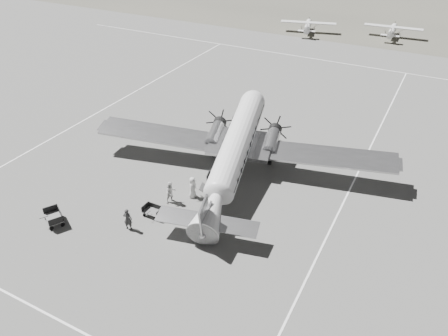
# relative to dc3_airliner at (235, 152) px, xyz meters

# --- Properties ---
(ground) EXTENTS (260.00, 260.00, 0.00)m
(ground) POSITION_rel_dc3_airliner_xyz_m (-2.29, -4.77, -2.68)
(ground) COLOR #61615F
(ground) RESTS_ON ground
(taxi_line_near) EXTENTS (60.00, 0.15, 0.01)m
(taxi_line_near) POSITION_rel_dc3_airliner_xyz_m (-2.29, -18.77, -2.67)
(taxi_line_near) COLOR white
(taxi_line_near) RESTS_ON ground
(taxi_line_right) EXTENTS (0.15, 80.00, 0.01)m
(taxi_line_right) POSITION_rel_dc3_airliner_xyz_m (9.71, -4.77, -2.67)
(taxi_line_right) COLOR white
(taxi_line_right) RESTS_ON ground
(taxi_line_left) EXTENTS (0.15, 60.00, 0.01)m
(taxi_line_left) POSITION_rel_dc3_airliner_xyz_m (-20.29, 5.23, -2.67)
(taxi_line_left) COLOR white
(taxi_line_left) RESTS_ON ground
(taxi_line_horizon) EXTENTS (90.00, 0.15, 0.01)m
(taxi_line_horizon) POSITION_rel_dc3_airliner_xyz_m (-2.29, 35.23, -2.67)
(taxi_line_horizon) COLOR white
(taxi_line_horizon) RESTS_ON ground
(dc3_airliner) EXTENTS (31.67, 25.14, 5.35)m
(dc3_airliner) POSITION_rel_dc3_airliner_xyz_m (0.00, 0.00, 0.00)
(dc3_airliner) COLOR #B0B0B2
(dc3_airliner) RESTS_ON ground
(light_plane_left) EXTENTS (11.73, 10.40, 2.07)m
(light_plane_left) POSITION_rel_dc3_airliner_xyz_m (-9.47, 48.67, -1.64)
(light_plane_left) COLOR silver
(light_plane_left) RESTS_ON ground
(light_plane_right) EXTENTS (10.47, 8.71, 2.07)m
(light_plane_right) POSITION_rel_dc3_airliner_xyz_m (4.61, 52.62, -1.64)
(light_plane_right) COLOR silver
(light_plane_right) RESTS_ON ground
(baggage_cart_near) EXTENTS (1.57, 1.12, 0.88)m
(baggage_cart_near) POSITION_rel_dc3_airliner_xyz_m (-3.33, -7.87, -2.23)
(baggage_cart_near) COLOR #5A5A5A
(baggage_cart_near) RESTS_ON ground
(baggage_cart_far) EXTENTS (2.33, 2.13, 1.08)m
(baggage_cart_far) POSITION_rel_dc3_airliner_xyz_m (-9.59, -12.17, -2.14)
(baggage_cart_far) COLOR #5A5A5A
(baggage_cart_far) RESTS_ON ground
(ground_crew) EXTENTS (0.78, 0.63, 1.85)m
(ground_crew) POSITION_rel_dc3_airliner_xyz_m (-4.05, -10.00, -1.75)
(ground_crew) COLOR #2A2A2A
(ground_crew) RESTS_ON ground
(ramp_agent) EXTENTS (1.10, 1.19, 1.96)m
(ramp_agent) POSITION_rel_dc3_airliner_xyz_m (-3.03, -5.63, -1.70)
(ramp_agent) COLOR silver
(ramp_agent) RESTS_ON ground
(passenger) EXTENTS (0.72, 1.00, 1.92)m
(passenger) POSITION_rel_dc3_airliner_xyz_m (-1.83, -4.18, -1.72)
(passenger) COLOR beige
(passenger) RESTS_ON ground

